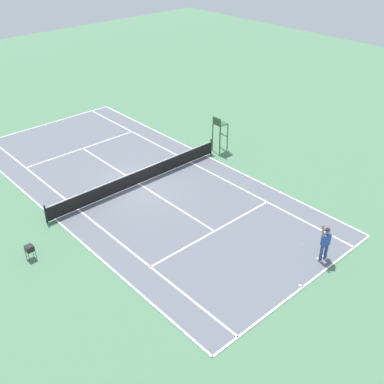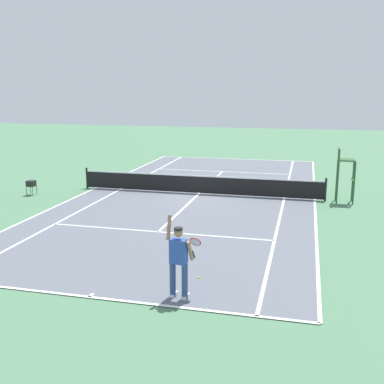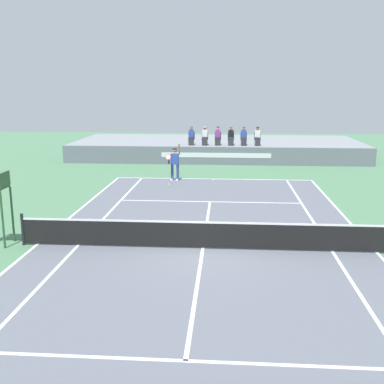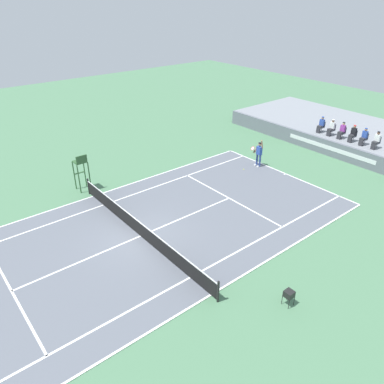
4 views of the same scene
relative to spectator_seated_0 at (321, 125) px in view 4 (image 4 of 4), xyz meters
name	(u,v)px [view 4 (image 4 of 4)]	position (x,y,z in m)	size (l,w,h in m)	color
ground_plane	(140,236)	(1.74, -18.17, -1.81)	(80.00, 80.00, 0.00)	#4C7A56
court	(140,236)	(1.74, -18.17, -1.80)	(11.08, 23.88, 0.03)	slate
net	(140,228)	(1.74, -18.17, -1.29)	(11.98, 0.10, 1.07)	black
barrier_wall	(330,148)	(1.74, -1.04, -1.21)	(21.06, 0.25, 1.20)	slate
bleacher_platform	(360,136)	(1.74, 3.27, -1.21)	(21.06, 8.37, 1.20)	gray
spectator_seated_0	(321,125)	(0.00, 0.00, 0.00)	(0.44, 0.60, 1.26)	#474C56
spectator_seated_1	(331,128)	(0.94, 0.00, 0.00)	(0.44, 0.60, 1.26)	#474C56
spectator_seated_2	(342,131)	(1.84, 0.00, 0.00)	(0.44, 0.60, 1.26)	#474C56
spectator_seated_3	(353,134)	(2.74, 0.00, 0.00)	(0.44, 0.60, 1.26)	#474C56
spectator_seated_4	(364,137)	(3.62, 0.00, 0.00)	(0.44, 0.60, 1.26)	#474C56
spectator_seated_5	(376,141)	(4.56, 0.00, 0.00)	(0.44, 0.60, 1.26)	#474C56
tennis_player	(259,153)	(-0.42, -6.79, -0.82)	(0.81, 0.62, 2.08)	navy
tennis_ball	(244,169)	(-0.61, -8.06, -1.78)	(0.07, 0.07, 0.07)	#D1E533
umpire_chair	(81,167)	(-4.96, -18.17, -0.26)	(0.77, 0.77, 2.44)	#2D562D
ball_hopper	(289,294)	(9.58, -16.06, -1.24)	(0.36, 0.36, 0.70)	black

